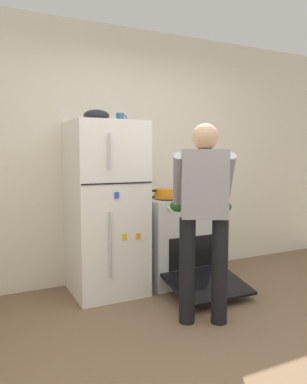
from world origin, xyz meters
name	(u,v)px	position (x,y,z in m)	size (l,w,h in m)	color
ground	(235,358)	(0.00, 0.00, 0.00)	(8.00, 8.00, 0.00)	brown
kitchen_wall_back	(125,155)	(0.00, 1.95, 1.35)	(6.00, 0.10, 2.70)	silver
refrigerator	(106,208)	(-0.36, 1.57, 0.84)	(0.68, 0.72, 1.67)	white
stove_range	(177,240)	(0.44, 1.55, 0.44)	(0.76, 1.21, 0.90)	silver
person_cook	(204,206)	(0.12, 0.58, 0.95)	(0.63, 0.66, 1.60)	black
red_pot	(166,194)	(0.28, 1.52, 0.96)	(0.33, 0.23, 0.10)	orange
coffee_mug	(120,118)	(-0.18, 1.62, 1.72)	(0.11, 0.08, 0.10)	#2D6093
pepper_mill	(191,187)	(0.74, 1.77, 0.99)	(0.05, 0.05, 0.17)	brown
mixing_bowl	(96,116)	(-0.44, 1.57, 1.73)	(0.24, 0.24, 0.11)	black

